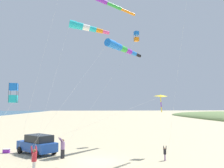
{
  "coord_description": "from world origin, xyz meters",
  "views": [
    {
      "loc": [
        1.1,
        19.9,
        4.48
      ],
      "look_at": [
        -1.65,
        -3.11,
        6.81
      ],
      "focal_mm": 37.25,
      "sensor_mm": 36.0,
      "label": 1
    }
  ],
  "objects_px": {
    "cooler_box": "(6,151)",
    "kite_box_orange_high_right": "(136,36)",
    "person_child_green_jacket": "(34,158)",
    "parked_car": "(37,144)",
    "person_adult_flyer": "(63,147)",
    "kite_box_green_low_center": "(13,93)",
    "kite_windsock_long_streamer_right": "(121,48)",
    "kite_windsock_purple_drifting": "(84,27)",
    "kite_delta_rainbow_low_near": "(160,96)",
    "person_child_grey_jacket": "(165,153)"
  },
  "relations": [
    {
      "from": "kite_windsock_purple_drifting",
      "to": "kite_windsock_long_streamer_right",
      "type": "xyz_separation_m",
      "value": [
        -4.26,
        -4.67,
        -0.68
      ]
    },
    {
      "from": "person_child_grey_jacket",
      "to": "kite_box_orange_high_right",
      "type": "xyz_separation_m",
      "value": [
        -0.24,
        -11.31,
        13.63
      ]
    },
    {
      "from": "parked_car",
      "to": "kite_windsock_purple_drifting",
      "type": "bearing_deg",
      "value": 155.41
    },
    {
      "from": "person_child_green_jacket",
      "to": "kite_windsock_purple_drifting",
      "type": "xyz_separation_m",
      "value": [
        -3.3,
        -4.53,
        11.09
      ]
    },
    {
      "from": "person_adult_flyer",
      "to": "kite_box_orange_high_right",
      "type": "bearing_deg",
      "value": -133.2
    },
    {
      "from": "person_child_green_jacket",
      "to": "parked_car",
      "type": "bearing_deg",
      "value": -81.0
    },
    {
      "from": "cooler_box",
      "to": "person_child_green_jacket",
      "type": "height_order",
      "value": "person_child_green_jacket"
    },
    {
      "from": "kite_box_green_low_center",
      "to": "parked_car",
      "type": "bearing_deg",
      "value": -104.29
    },
    {
      "from": "person_adult_flyer",
      "to": "kite_windsock_long_streamer_right",
      "type": "xyz_separation_m",
      "value": [
        -6.01,
        -4.92,
        10.38
      ]
    },
    {
      "from": "cooler_box",
      "to": "kite_box_orange_high_right",
      "type": "bearing_deg",
      "value": -156.59
    },
    {
      "from": "person_child_grey_jacket",
      "to": "kite_windsock_purple_drifting",
      "type": "xyz_separation_m",
      "value": [
        6.95,
        -2.05,
        11.41
      ]
    },
    {
      "from": "kite_box_orange_high_right",
      "to": "kite_box_green_low_center",
      "type": "height_order",
      "value": "kite_box_orange_high_right"
    },
    {
      "from": "cooler_box",
      "to": "kite_box_orange_high_right",
      "type": "height_order",
      "value": "kite_box_orange_high_right"
    },
    {
      "from": "parked_car",
      "to": "person_adult_flyer",
      "type": "distance_m",
      "value": 3.41
    },
    {
      "from": "person_child_green_jacket",
      "to": "cooler_box",
      "type": "bearing_deg",
      "value": -60.8
    },
    {
      "from": "cooler_box",
      "to": "person_child_grey_jacket",
      "type": "relative_size",
      "value": 0.52
    },
    {
      "from": "person_child_green_jacket",
      "to": "kite_windsock_long_streamer_right",
      "type": "bearing_deg",
      "value": -129.42
    },
    {
      "from": "person_adult_flyer",
      "to": "person_child_green_jacket",
      "type": "height_order",
      "value": "person_adult_flyer"
    },
    {
      "from": "person_adult_flyer",
      "to": "kite_box_green_low_center",
      "type": "height_order",
      "value": "kite_box_green_low_center"
    },
    {
      "from": "kite_box_orange_high_right",
      "to": "kite_windsock_purple_drifting",
      "type": "xyz_separation_m",
      "value": [
        7.19,
        9.26,
        -2.22
      ]
    },
    {
      "from": "kite_box_green_low_center",
      "to": "person_child_green_jacket",
      "type": "bearing_deg",
      "value": 136.19
    },
    {
      "from": "person_child_grey_jacket",
      "to": "kite_delta_rainbow_low_near",
      "type": "relative_size",
      "value": 0.08
    },
    {
      "from": "kite_delta_rainbow_low_near",
      "to": "cooler_box",
      "type": "bearing_deg",
      "value": -10.26
    },
    {
      "from": "cooler_box",
      "to": "kite_delta_rainbow_low_near",
      "type": "xyz_separation_m",
      "value": [
        -14.87,
        2.69,
        5.31
      ]
    },
    {
      "from": "person_child_green_jacket",
      "to": "kite_windsock_purple_drifting",
      "type": "distance_m",
      "value": 12.43
    },
    {
      "from": "kite_box_orange_high_right",
      "to": "parked_car",
      "type": "bearing_deg",
      "value": 32.31
    },
    {
      "from": "person_child_green_jacket",
      "to": "kite_windsock_long_streamer_right",
      "type": "relative_size",
      "value": 0.14
    },
    {
      "from": "parked_car",
      "to": "person_child_green_jacket",
      "type": "distance_m",
      "value": 6.59
    },
    {
      "from": "parked_car",
      "to": "person_child_green_jacket",
      "type": "bearing_deg",
      "value": 99.0
    },
    {
      "from": "parked_car",
      "to": "kite_box_orange_high_right",
      "type": "bearing_deg",
      "value": -147.69
    },
    {
      "from": "parked_car",
      "to": "kite_windsock_long_streamer_right",
      "type": "xyz_separation_m",
      "value": [
        -8.59,
        -2.69,
        10.43
      ]
    },
    {
      "from": "person_child_grey_jacket",
      "to": "parked_car",
      "type": "bearing_deg",
      "value": -19.68
    },
    {
      "from": "person_child_green_jacket",
      "to": "kite_box_green_low_center",
      "type": "relative_size",
      "value": 0.28
    },
    {
      "from": "cooler_box",
      "to": "kite_windsock_long_streamer_right",
      "type": "xyz_separation_m",
      "value": [
        -11.72,
        -1.75,
        11.17
      ]
    },
    {
      "from": "person_child_grey_jacket",
      "to": "kite_windsock_purple_drifting",
      "type": "bearing_deg",
      "value": -16.45
    },
    {
      "from": "person_adult_flyer",
      "to": "kite_windsock_purple_drifting",
      "type": "distance_m",
      "value": 11.2
    },
    {
      "from": "parked_car",
      "to": "cooler_box",
      "type": "distance_m",
      "value": 3.35
    },
    {
      "from": "person_child_green_jacket",
      "to": "kite_box_orange_high_right",
      "type": "relative_size",
      "value": 0.12
    },
    {
      "from": "kite_box_green_low_center",
      "to": "kite_delta_rainbow_low_near",
      "type": "relative_size",
      "value": 0.45
    },
    {
      "from": "cooler_box",
      "to": "person_adult_flyer",
      "type": "bearing_deg",
      "value": 150.97
    },
    {
      "from": "cooler_box",
      "to": "kite_windsock_purple_drifting",
      "type": "distance_m",
      "value": 14.3
    },
    {
      "from": "kite_windsock_long_streamer_right",
      "to": "kite_windsock_purple_drifting",
      "type": "bearing_deg",
      "value": 47.58
    },
    {
      "from": "parked_car",
      "to": "kite_delta_rainbow_low_near",
      "type": "xyz_separation_m",
      "value": [
        -11.73,
        1.75,
        4.57
      ]
    },
    {
      "from": "kite_box_green_low_center",
      "to": "kite_windsock_purple_drifting",
      "type": "bearing_deg",
      "value": -155.77
    },
    {
      "from": "cooler_box",
      "to": "kite_delta_rainbow_low_near",
      "type": "height_order",
      "value": "kite_delta_rainbow_low_near"
    },
    {
      "from": "kite_box_orange_high_right",
      "to": "kite_windsock_long_streamer_right",
      "type": "height_order",
      "value": "kite_box_orange_high_right"
    },
    {
      "from": "cooler_box",
      "to": "kite_windsock_purple_drifting",
      "type": "height_order",
      "value": "kite_windsock_purple_drifting"
    },
    {
      "from": "kite_delta_rainbow_low_near",
      "to": "kite_windsock_long_streamer_right",
      "type": "bearing_deg",
      "value": -54.68
    },
    {
      "from": "cooler_box",
      "to": "kite_windsock_purple_drifting",
      "type": "bearing_deg",
      "value": 158.62
    },
    {
      "from": "kite_windsock_long_streamer_right",
      "to": "cooler_box",
      "type": "bearing_deg",
      "value": 8.47
    }
  ]
}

